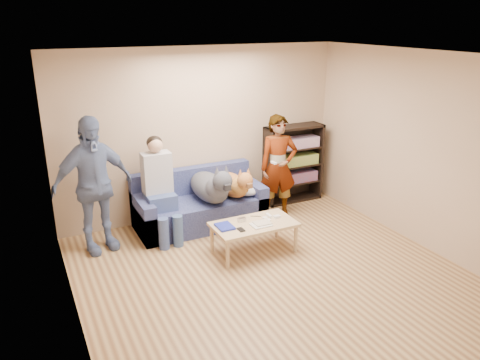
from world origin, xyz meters
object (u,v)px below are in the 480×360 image
notebook_blue (225,226)px  sofa (199,207)px  bookshelf (293,162)px  camera_silver (242,220)px  dog_tan (234,184)px  person_standing_right (278,167)px  person_seated (159,185)px  dog_gray (212,187)px  person_standing_left (93,185)px  coffee_table (254,226)px

notebook_blue → sofa: bearing=86.2°
notebook_blue → bookshelf: 2.32m
camera_silver → dog_tan: dog_tan is taller
sofa → dog_tan: bearing=-20.0°
person_standing_right → dog_tan: bearing=-171.3°
notebook_blue → sofa: sofa is taller
sofa → bookshelf: (1.80, 0.23, 0.40)m
sofa → person_seated: size_ratio=1.29×
camera_silver → dog_gray: dog_gray is taller
person_standing_right → camera_silver: person_standing_right is taller
person_standing_left → bookshelf: bearing=-6.6°
sofa → coffee_table: bearing=-74.3°
person_standing_left → camera_silver: person_standing_left is taller
person_standing_left → notebook_blue: 1.79m
dog_tan → coffee_table: bearing=-100.3°
person_standing_left → person_seated: 0.90m
notebook_blue → camera_silver: size_ratio=2.36×
person_standing_right → bookshelf: (0.57, 0.48, -0.13)m
person_standing_left → camera_silver: size_ratio=16.68×
notebook_blue → bookshelf: size_ratio=0.20×
sofa → coffee_table: (0.33, -1.16, 0.09)m
coffee_table → sofa: bearing=105.7°
coffee_table → dog_gray: bearing=102.4°
camera_silver → person_seated: bearing=132.3°
person_standing_right → camera_silver: bearing=-128.6°
person_standing_left → dog_tan: 2.04m
person_seated → bookshelf: bearing=8.5°
sofa → dog_gray: bearing=-62.1°
sofa → bookshelf: 1.86m
notebook_blue → dog_tan: (0.58, 0.93, 0.19)m
dog_tan → bookshelf: bearing=17.8°
person_standing_left → bookshelf: 3.35m
coffee_table → dog_tan: bearing=79.7°
person_standing_right → coffee_table: bearing=-121.0°
person_seated → dog_tan: (1.13, -0.06, -0.15)m
bookshelf → person_seated: bearing=-171.5°
person_standing_right → person_seated: person_standing_right is taller
dog_gray → bookshelf: 1.74m
dog_gray → notebook_blue: bearing=-102.4°
sofa → dog_tan: size_ratio=1.65×
notebook_blue → person_standing_left: bearing=146.6°
dog_gray → sofa: bearing=117.9°
dog_gray → camera_silver: bearing=-84.0°
sofa → dog_tan: dog_tan is taller
person_standing_right → bookshelf: 0.76m
person_standing_left → dog_gray: 1.66m
dog_gray → coffee_table: dog_gray is taller
person_standing_left → person_standing_right: bearing=-15.1°
person_standing_right → person_seated: 1.85m
person_standing_left → bookshelf: person_standing_left is taller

